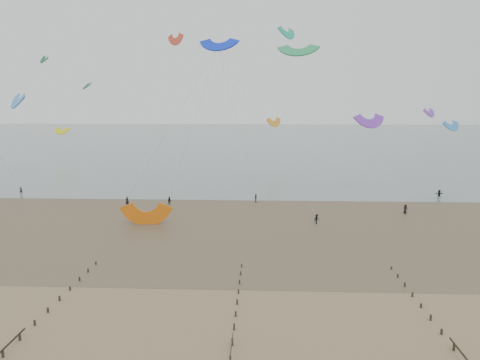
% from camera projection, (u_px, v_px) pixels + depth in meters
% --- Properties ---
extents(ground, '(500.00, 500.00, 0.00)m').
position_uv_depth(ground, '(195.00, 310.00, 45.19)').
color(ground, brown).
rests_on(ground, ground).
extents(sea_and_shore, '(500.00, 665.00, 0.03)m').
position_uv_depth(sea_and_shore, '(200.00, 220.00, 79.24)').
color(sea_and_shore, '#475654').
rests_on(sea_and_shore, ground).
extents(kitesurfer_lead, '(0.71, 0.48, 1.90)m').
position_uv_depth(kitesurfer_lead, '(127.00, 201.00, 89.03)').
color(kitesurfer_lead, black).
rests_on(kitesurfer_lead, ground).
extents(kitesurfers, '(116.10, 22.78, 1.87)m').
position_uv_depth(kitesurfers, '(365.00, 201.00, 89.41)').
color(kitesurfers, black).
rests_on(kitesurfers, ground).
extents(grounded_kite, '(7.30, 5.80, 3.90)m').
position_uv_depth(grounded_kite, '(147.00, 224.00, 76.37)').
color(grounded_kite, '#D6620D').
rests_on(grounded_kite, ground).
extents(kites_airborne, '(234.70, 114.40, 38.20)m').
position_uv_depth(kites_airborne, '(181.00, 94.00, 131.94)').
color(kites_airborne, '#3080C8').
rests_on(kites_airborne, ground).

